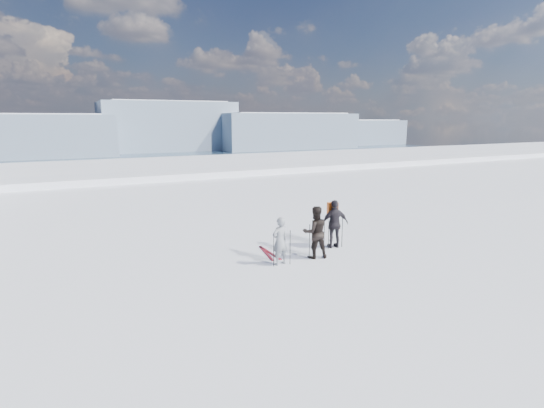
{
  "coord_description": "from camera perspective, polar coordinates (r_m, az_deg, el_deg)",
  "views": [
    {
      "loc": [
        -8.06,
        -10.2,
        4.75
      ],
      "look_at": [
        -1.5,
        3.0,
        1.76
      ],
      "focal_mm": 28.0,
      "sensor_mm": 36.0,
      "label": 1
    }
  ],
  "objects": [
    {
      "name": "ski_poles",
      "position": [
        14.84,
        5.56,
        -4.83
      ],
      "size": [
        3.27,
        0.85,
        1.33
      ],
      "color": "black",
      "rests_on": "ground"
    },
    {
      "name": "lake_basin",
      "position": [
        42.52,
        -14.57,
        -4.27
      ],
      "size": [
        820.0,
        820.0,
        71.62
      ],
      "color": "white",
      "rests_on": "ground"
    },
    {
      "name": "skier_grey",
      "position": [
        13.94,
        1.08,
        -5.01
      ],
      "size": [
        0.64,
        0.48,
        1.6
      ],
      "primitive_type": "imported",
      "rotation": [
        0.0,
        0.0,
        3.31
      ],
      "color": "gray",
      "rests_on": "ground"
    },
    {
      "name": "skier_pack",
      "position": [
        15.9,
        8.43,
        -2.67
      ],
      "size": [
        1.13,
        0.65,
        1.81
      ],
      "primitive_type": "imported",
      "rotation": [
        0.0,
        0.0,
        2.93
      ],
      "color": "black",
      "rests_on": "ground"
    },
    {
      "name": "skis_loose",
      "position": [
        15.28,
        -0.53,
        -6.6
      ],
      "size": [
        0.39,
        1.7,
        0.03
      ],
      "color": "black",
      "rests_on": "ground"
    },
    {
      "name": "far_mountain_range",
      "position": [
        466.66,
        -22.08,
        9.17
      ],
      "size": [
        770.0,
        110.0,
        53.0
      ],
      "color": "slate",
      "rests_on": "ground"
    },
    {
      "name": "skier_dark",
      "position": [
        14.66,
        5.82,
        -3.79
      ],
      "size": [
        1.02,
        0.87,
        1.82
      ],
      "primitive_type": "imported",
      "rotation": [
        0.0,
        0.0,
        2.91
      ],
      "color": "black",
      "rests_on": "ground"
    },
    {
      "name": "backpack",
      "position": [
        15.88,
        8.21,
        1.69
      ],
      "size": [
        0.42,
        0.29,
        0.56
      ],
      "primitive_type": "cube",
      "rotation": [
        0.0,
        0.0,
        2.93
      ],
      "color": "orange",
      "rests_on": "skier_pack"
    }
  ]
}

